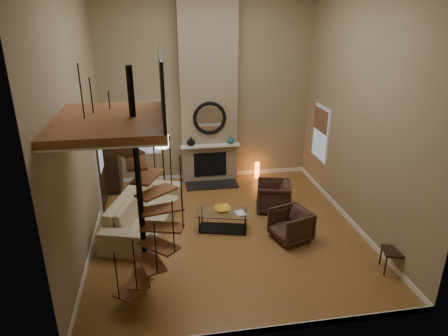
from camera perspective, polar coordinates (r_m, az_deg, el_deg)
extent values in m
cube|color=#A57135|center=(9.42, 0.40, -8.86)|extent=(6.00, 6.50, 0.01)
cube|color=#968361|center=(11.51, -2.38, 11.49)|extent=(6.00, 0.02, 5.50)
cube|color=#968361|center=(5.35, 6.45, -0.80)|extent=(6.00, 0.02, 5.50)
cube|color=#968361|center=(8.40, -20.27, 6.33)|extent=(0.02, 6.50, 5.50)
cube|color=#968361|center=(9.35, 19.07, 7.94)|extent=(0.02, 6.50, 5.50)
cube|color=white|center=(12.27, -2.18, -0.99)|extent=(6.00, 0.02, 0.12)
cube|color=white|center=(6.84, 5.41, -22.06)|extent=(6.00, 0.02, 0.12)
cube|color=white|center=(9.42, -18.09, -9.61)|extent=(0.02, 6.50, 0.12)
cube|color=white|center=(10.27, 17.20, -6.76)|extent=(0.02, 6.50, 0.12)
cube|color=#917B5E|center=(11.33, -2.26, 11.32)|extent=(1.60, 0.38, 5.50)
cube|color=black|center=(11.67, -1.75, -2.42)|extent=(1.50, 0.60, 0.04)
cube|color=black|center=(11.73, -1.98, 0.52)|extent=(0.95, 0.02, 0.72)
cube|color=white|center=(11.46, -1.96, 3.17)|extent=(1.70, 0.18, 0.06)
torus|color=black|center=(11.29, -2.05, 7.12)|extent=(0.94, 0.10, 0.94)
cylinder|color=white|center=(11.30, -2.06, 7.14)|extent=(0.80, 0.01, 0.80)
imported|color=black|center=(11.39, -4.75, 3.82)|extent=(0.24, 0.24, 0.25)
imported|color=#185254|center=(11.54, 0.96, 4.03)|extent=(0.20, 0.20, 0.21)
cube|color=white|center=(11.68, -11.61, 5.41)|extent=(1.02, 0.04, 1.52)
cube|color=#8C9EB2|center=(11.65, -11.61, 5.38)|extent=(0.90, 0.01, 1.40)
cube|color=#8C5F3E|center=(11.58, -11.69, 6.35)|extent=(0.90, 0.01, 0.98)
cube|color=white|center=(11.37, 13.67, 4.79)|extent=(0.04, 1.02, 1.52)
cube|color=#8C9EB2|center=(11.36, 13.55, 4.79)|extent=(0.01, 0.90, 1.40)
cube|color=#8C5F3E|center=(11.25, 13.65, 6.66)|extent=(0.01, 0.90, 0.63)
cube|color=white|center=(10.60, -17.35, 0.02)|extent=(0.06, 1.05, 2.16)
cube|color=black|center=(10.60, -17.14, -0.09)|extent=(0.05, 0.90, 2.05)
cube|color=#8C9EB2|center=(10.45, -17.24, 2.08)|extent=(0.01, 0.60, 0.90)
cube|color=brown|center=(6.44, -15.95, 6.44)|extent=(1.70, 2.20, 0.12)
cube|color=white|center=(6.46, -15.88, 5.80)|extent=(1.70, 2.20, 0.03)
cube|color=black|center=(6.29, -8.87, 11.61)|extent=(0.04, 2.20, 0.94)
cylinder|color=black|center=(6.80, -12.02, -2.90)|extent=(0.10, 0.10, 4.02)
cube|color=brown|center=(7.47, -12.78, -16.23)|extent=(0.71, 0.78, 0.04)
cylinder|color=black|center=(6.98, -15.08, -14.65)|extent=(0.02, 0.02, 0.94)
cube|color=brown|center=(7.24, -11.68, -14.89)|extent=(0.46, 0.77, 0.04)
cylinder|color=black|center=(6.69, -12.61, -13.46)|extent=(0.02, 0.02, 0.94)
cube|color=brown|center=(7.09, -10.40, -13.07)|extent=(0.55, 0.79, 0.04)
cylinder|color=black|center=(6.55, -9.70, -11.33)|extent=(0.02, 0.02, 0.94)
cube|color=brown|center=(7.03, -9.32, -10.83)|extent=(0.75, 0.74, 0.04)
cylinder|color=black|center=(6.57, -7.26, -8.39)|extent=(0.02, 0.02, 0.94)
cube|color=brown|center=(7.02, -8.75, -8.34)|extent=(0.79, 0.53, 0.04)
cylinder|color=black|center=(6.72, -5.99, -5.10)|extent=(0.02, 0.02, 0.94)
cube|color=brown|center=(7.05, -8.85, -5.81)|extent=(0.77, 0.48, 0.04)
cylinder|color=black|center=(6.92, -6.17, -1.88)|extent=(0.02, 0.02, 0.94)
cube|color=brown|center=(7.08, -9.61, -3.39)|extent=(0.77, 0.72, 0.04)
cylinder|color=black|center=(7.11, -7.65, 0.96)|extent=(0.02, 0.02, 0.94)
cube|color=brown|center=(7.07, -10.89, -1.20)|extent=(0.58, 0.79, 0.04)
cylinder|color=black|center=(7.22, -10.05, 3.32)|extent=(0.02, 0.02, 0.94)
cube|color=brown|center=(7.01, -12.44, 0.75)|extent=(0.41, 0.75, 0.04)
cylinder|color=black|center=(7.20, -12.94, 5.23)|extent=(0.02, 0.02, 0.94)
cube|color=brown|center=(6.88, -14.00, 2.51)|extent=(0.68, 0.79, 0.04)
cylinder|color=black|center=(7.05, -15.83, 6.80)|extent=(0.02, 0.02, 0.94)
cube|color=brown|center=(6.69, -15.26, 4.19)|extent=(0.80, 0.64, 0.04)
cylinder|color=black|center=(6.77, -18.23, 8.22)|extent=(0.02, 0.02, 0.94)
cube|color=brown|center=(6.46, -15.98, 5.92)|extent=(0.72, 0.34, 0.04)
cylinder|color=black|center=(6.41, -19.65, 9.72)|extent=(0.02, 0.02, 0.94)
cube|color=black|center=(11.50, -15.71, 1.37)|extent=(0.39, 0.84, 1.87)
imported|color=tan|center=(9.61, -11.26, -5.94)|extent=(1.94, 3.09, 0.84)
imported|color=#3D251C|center=(10.27, 7.49, -4.06)|extent=(1.04, 1.03, 0.78)
imported|color=#3D251C|center=(9.07, 9.89, -7.92)|extent=(0.98, 0.96, 0.71)
cube|color=silver|center=(9.24, -0.16, -6.36)|extent=(1.32, 0.89, 0.02)
cube|color=black|center=(9.44, -0.16, -8.59)|extent=(1.19, 0.77, 0.02)
cylinder|color=black|center=(9.21, -3.54, -8.06)|extent=(0.04, 0.04, 0.44)
cylinder|color=black|center=(9.12, 3.00, -8.37)|extent=(0.04, 0.04, 0.44)
cylinder|color=black|center=(9.59, -3.15, -6.76)|extent=(0.04, 0.04, 0.44)
cylinder|color=black|center=(9.51, 3.11, -7.04)|extent=(0.04, 0.04, 0.44)
imported|color=gold|center=(9.25, -0.21, -5.90)|extent=(0.39, 0.39, 0.10)
imported|color=gray|center=(9.15, 2.17, -6.50)|extent=(0.27, 0.33, 0.03)
cylinder|color=black|center=(11.22, -8.39, -3.72)|extent=(0.35, 0.35, 0.03)
cylinder|color=black|center=(10.91, -8.61, 0.01)|extent=(0.04, 0.04, 1.50)
cylinder|color=#F2E5C6|center=(10.66, -8.83, 3.76)|extent=(0.39, 0.39, 0.31)
cylinder|color=orange|center=(12.15, 4.73, -0.30)|extent=(0.14, 0.14, 0.49)
cube|color=black|center=(8.53, 23.14, -10.90)|extent=(0.51, 0.51, 0.05)
cube|color=black|center=(8.46, 24.75, -9.39)|extent=(0.15, 0.39, 0.49)
cylinder|color=black|center=(8.45, 22.03, -12.89)|extent=(0.04, 0.04, 0.40)
cylinder|color=black|center=(8.56, 24.41, -12.83)|extent=(0.04, 0.04, 0.40)
cylinder|color=black|center=(8.74, 21.46, -11.57)|extent=(0.04, 0.04, 0.40)
cylinder|color=black|center=(8.84, 23.76, -11.54)|extent=(0.04, 0.04, 0.40)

